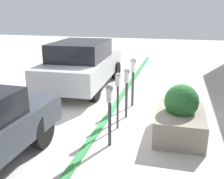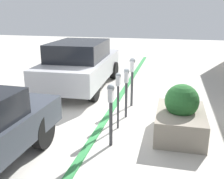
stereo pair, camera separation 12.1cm
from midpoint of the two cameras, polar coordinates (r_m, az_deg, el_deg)
ground_plane at (r=6.90m, az=-1.42°, el=-6.83°), size 40.00×40.00×0.00m
curb_strip at (r=6.92m, az=-2.06°, el=-6.62°), size 19.00×0.16×0.04m
parking_meter_nearest at (r=5.38m, az=-0.91°, el=-3.23°), size 0.18×0.16×1.36m
parking_meter_second at (r=6.15m, az=0.78°, el=-0.07°), size 0.15×0.13×1.40m
parking_meter_middle at (r=6.84m, az=2.64°, el=1.29°), size 0.18×0.16×1.35m
parking_meter_fourth at (r=7.67m, az=3.97°, el=3.64°), size 0.20×0.17×1.46m
planter_box at (r=6.19m, az=14.14°, el=-5.70°), size 1.63×1.08×1.22m
parked_car_middle at (r=9.71m, az=-7.18°, el=5.57°), size 4.77×2.15×1.70m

